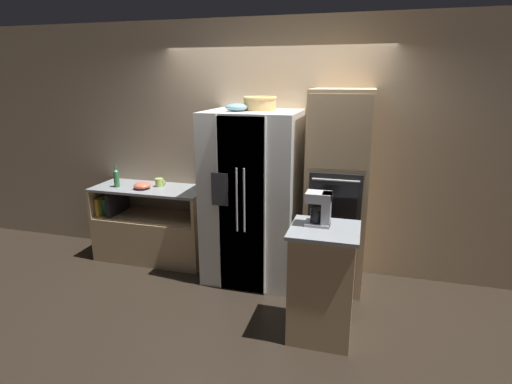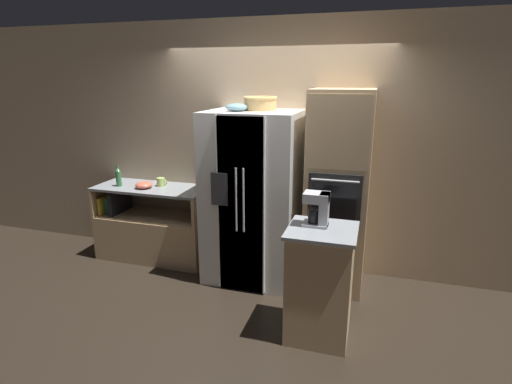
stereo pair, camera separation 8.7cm
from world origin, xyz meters
name	(u,v)px [view 1 (the left image)]	position (x,y,z in m)	size (l,w,h in m)	color
ground_plane	(263,277)	(0.00, 0.00, 0.00)	(20.00, 20.00, 0.00)	black
wall_back	(274,148)	(0.00, 0.45, 1.40)	(12.00, 0.06, 2.80)	tan
counter_left	(152,232)	(-1.46, 0.14, 0.33)	(1.37, 0.58, 0.91)	tan
refrigerator	(252,198)	(-0.13, 0.02, 0.92)	(0.97, 0.83, 1.85)	white
wall_oven	(338,192)	(0.77, 0.09, 1.04)	(0.61, 0.71, 2.07)	tan
island_counter	(322,282)	(0.74, -0.87, 0.50)	(0.56, 0.55, 0.99)	tan
wicker_basket	(260,103)	(-0.08, 0.12, 1.92)	(0.35, 0.35, 0.14)	tan
fruit_bowl	(236,107)	(-0.27, -0.06, 1.89)	(0.22, 0.22, 0.08)	#668C99
bottle_tall	(116,178)	(-1.83, 0.05, 1.03)	(0.06, 0.06, 0.26)	#33723F
mug	(159,182)	(-1.35, 0.20, 0.96)	(0.13, 0.10, 0.10)	#B2D166
mixing_bowl	(142,186)	(-1.49, 0.06, 0.95)	(0.20, 0.20, 0.08)	#DB664C
coffee_maker	(321,207)	(0.69, -0.80, 1.15)	(0.21, 0.16, 0.28)	#B2B2B7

